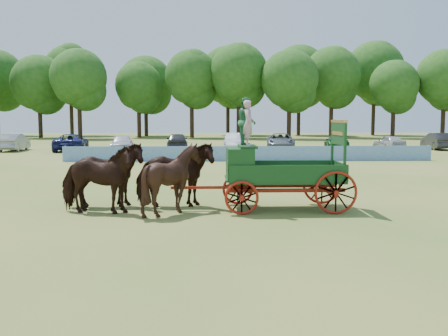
% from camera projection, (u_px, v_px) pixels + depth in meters
% --- Properties ---
extents(ground, '(160.00, 160.00, 0.00)m').
position_uv_depth(ground, '(324.00, 207.00, 17.24)').
color(ground, olive).
rests_on(ground, ground).
extents(horse_lead_left, '(2.83, 1.67, 2.24)m').
position_uv_depth(horse_lead_left, '(97.00, 179.00, 15.90)').
color(horse_lead_left, black).
rests_on(horse_lead_left, ground).
extents(horse_lead_right, '(2.81, 1.60, 2.24)m').
position_uv_depth(horse_lead_right, '(104.00, 175.00, 16.99)').
color(horse_lead_right, black).
rests_on(horse_lead_right, ground).
extents(horse_wheel_left, '(2.22, 2.02, 2.24)m').
position_uv_depth(horse_wheel_left, '(173.00, 179.00, 15.99)').
color(horse_wheel_left, black).
rests_on(horse_wheel_left, ground).
extents(horse_wheel_right, '(2.75, 1.45, 2.24)m').
position_uv_depth(horse_wheel_right, '(175.00, 175.00, 17.08)').
color(horse_wheel_right, black).
rests_on(horse_wheel_right, ground).
extents(farm_dray, '(6.00, 2.00, 3.74)m').
position_uv_depth(farm_dray, '(262.00, 161.00, 16.63)').
color(farm_dray, '#A11A10').
rests_on(farm_dray, ground).
extents(sponsor_banner, '(26.00, 0.08, 1.05)m').
position_uv_depth(sponsor_banner, '(249.00, 154.00, 35.05)').
color(sponsor_banner, '#1F52AA').
rests_on(sponsor_banner, ground).
extents(parked_cars, '(57.30, 7.66, 1.64)m').
position_uv_depth(parked_cars, '(265.00, 142.00, 46.99)').
color(parked_cars, silver).
rests_on(parked_cars, ground).
extents(treeline, '(89.75, 23.48, 15.74)m').
position_uv_depth(treeline, '(208.00, 76.00, 76.40)').
color(treeline, '#382314').
rests_on(treeline, ground).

